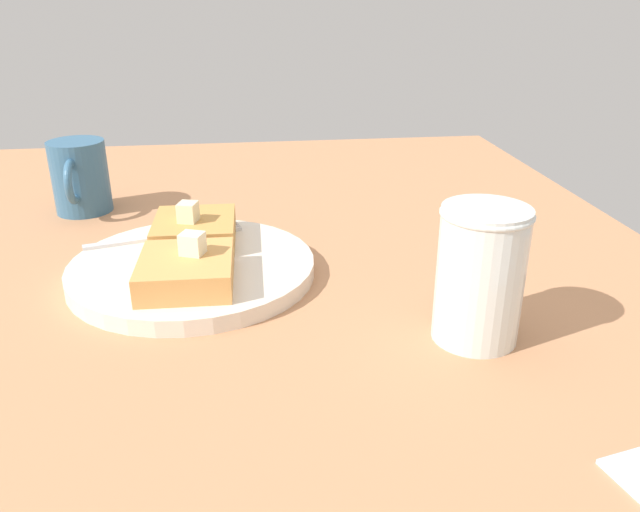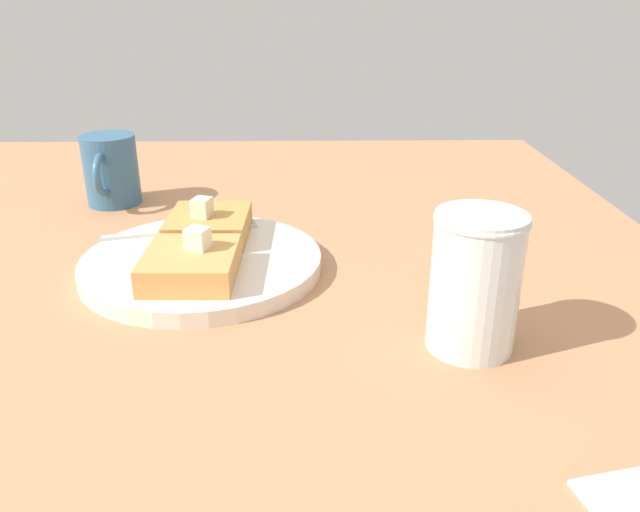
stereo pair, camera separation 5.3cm
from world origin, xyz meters
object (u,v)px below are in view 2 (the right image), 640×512
at_px(fork, 191,230).
at_px(plate, 202,262).
at_px(syrup_jar, 474,289).
at_px(coffee_mug, 111,170).

bearing_deg(fork, plate, 18.28).
distance_m(plate, fork, 0.07).
distance_m(syrup_jar, coffee_mug, 0.51).
height_order(fork, coffee_mug, coffee_mug).
xyz_separation_m(plate, syrup_jar, (0.14, 0.23, 0.04)).
relative_size(plate, fork, 1.46).
xyz_separation_m(plate, coffee_mug, (-0.20, -0.14, 0.03)).
xyz_separation_m(fork, coffee_mug, (-0.14, -0.12, 0.03)).
relative_size(plate, syrup_jar, 2.15).
bearing_deg(coffee_mug, fork, 41.03).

